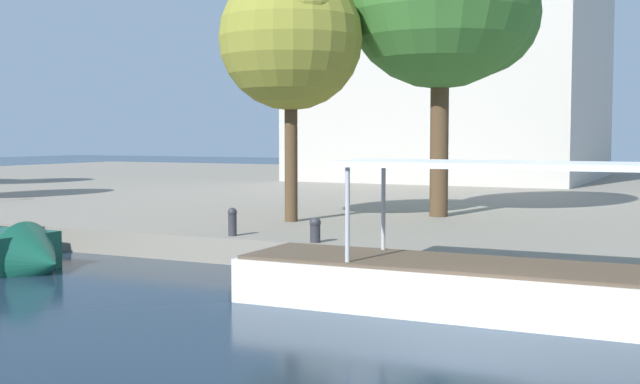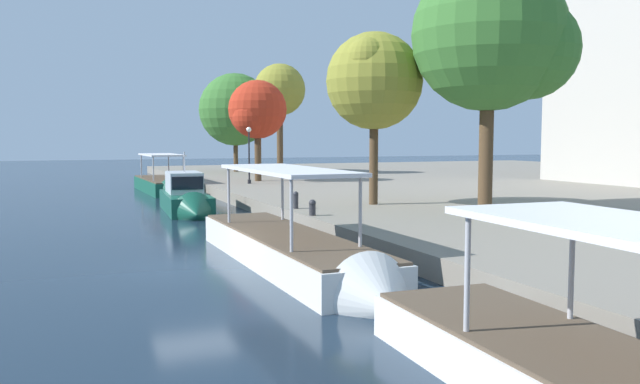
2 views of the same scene
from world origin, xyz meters
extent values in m
plane|color=#192838|center=(0.00, 0.00, 0.00)|extent=(220.00, 220.00, 0.00)
cube|color=#14513D|center=(-30.50, 3.54, 0.25)|extent=(10.71, 3.06, 1.45)
cone|color=#14513D|center=(-24.68, 3.71, 0.25)|extent=(1.47, 2.52, 2.48)
cube|color=brown|center=(-30.50, 3.54, 1.02)|extent=(10.49, 2.92, 0.08)
cylinder|color=#B2B2B7|center=(-27.61, 4.73, 1.95)|extent=(0.10, 0.10, 1.78)
cylinder|color=#B2B2B7|center=(-27.54, 2.52, 1.95)|extent=(0.10, 0.10, 1.78)
cylinder|color=#B2B2B7|center=(-33.45, 4.56, 1.95)|extent=(0.10, 0.10, 1.78)
cylinder|color=#B2B2B7|center=(-33.39, 2.35, 1.95)|extent=(0.10, 0.10, 1.78)
cube|color=silver|center=(-30.50, 3.54, 2.90)|extent=(6.66, 2.73, 0.12)
cube|color=#14513D|center=(-16.30, 2.77, 0.32)|extent=(7.26, 2.71, 1.44)
cone|color=#14513D|center=(-12.34, 2.53, 0.32)|extent=(1.33, 2.24, 2.17)
cube|color=silver|center=(-16.83, 2.80, 1.65)|extent=(3.31, 2.02, 1.20)
cube|color=black|center=(-15.58, 2.72, 1.71)|extent=(0.96, 1.76, 0.72)
cylinder|color=silver|center=(-16.47, 2.78, 2.83)|extent=(0.08, 0.08, 1.17)
cube|color=silver|center=(0.37, 3.03, 0.24)|extent=(12.15, 2.77, 1.47)
cone|color=silver|center=(6.93, 3.10, 0.24)|extent=(1.43, 2.39, 2.37)
cube|color=brown|center=(0.37, 3.03, 1.02)|extent=(11.91, 2.63, 0.08)
cylinder|color=#B2B2B7|center=(3.69, 4.12, 2.07)|extent=(0.10, 0.10, 2.02)
cylinder|color=#B2B2B7|center=(3.72, 2.01, 2.07)|extent=(0.10, 0.10, 2.02)
cylinder|color=#B2B2B7|center=(-2.97, 4.04, 2.07)|extent=(0.10, 0.10, 2.02)
cylinder|color=#B2B2B7|center=(-2.95, 1.94, 2.07)|extent=(0.10, 0.10, 2.02)
cube|color=silver|center=(0.37, 3.03, 3.15)|extent=(7.54, 2.51, 0.12)
cylinder|color=#B2B2B7|center=(11.36, 4.61, 1.92)|extent=(0.10, 0.10, 1.96)
cylinder|color=#B2B2B7|center=(11.29, 2.42, 1.92)|extent=(0.10, 0.10, 1.96)
cylinder|color=#2D2D33|center=(-5.98, 6.47, 1.01)|extent=(0.29, 0.29, 0.47)
sphere|color=#2D2D33|center=(-5.98, 6.47, 1.32)|extent=(0.32, 0.32, 0.32)
cylinder|color=#2D2D33|center=(-8.87, 6.75, 1.09)|extent=(0.25, 0.25, 0.63)
sphere|color=#2D2D33|center=(-8.87, 6.75, 1.47)|extent=(0.28, 0.28, 0.28)
cylinder|color=black|center=(-26.24, 9.39, 2.72)|extent=(0.12, 0.12, 3.89)
sphere|color=white|center=(-26.24, 9.39, 4.83)|extent=(0.38, 0.38, 0.38)
cylinder|color=black|center=(-26.24, 9.39, 0.92)|extent=(0.26, 0.26, 0.30)
cylinder|color=#4C3823|center=(-5.20, 15.12, 3.57)|extent=(0.68, 0.68, 5.59)
sphere|color=#38702D|center=(-5.20, 15.12, 9.08)|extent=(7.25, 7.25, 7.25)
sphere|color=#38702D|center=(-4.26, 16.69, 8.36)|extent=(4.75, 4.75, 4.75)
sphere|color=#38702D|center=(-5.67, 14.89, 8.27)|extent=(4.28, 4.28, 4.28)
cylinder|color=#4C3823|center=(-38.55, 16.01, 3.87)|extent=(0.60, 0.60, 6.21)
sphere|color=olive|center=(-38.55, 16.01, 8.84)|extent=(4.96, 4.96, 4.96)
sphere|color=olive|center=(-38.19, 16.81, 8.53)|extent=(2.87, 2.87, 2.87)
sphere|color=olive|center=(-39.31, 17.13, 9.30)|extent=(2.57, 2.57, 2.57)
cylinder|color=#4C3823|center=(-9.26, 11.17, 3.00)|extent=(0.45, 0.45, 4.47)
sphere|color=olive|center=(-9.26, 11.17, 7.10)|extent=(4.95, 4.95, 4.95)
sphere|color=olive|center=(-10.25, 10.39, 6.66)|extent=(2.27, 2.27, 2.27)
sphere|color=olive|center=(-8.39, 10.34, 7.99)|extent=(2.28, 2.28, 2.28)
cylinder|color=#4C3823|center=(-43.71, 12.97, 2.55)|extent=(0.46, 0.46, 3.56)
sphere|color=#38702D|center=(-43.71, 12.97, 7.09)|extent=(7.36, 7.36, 7.36)
sphere|color=#38702D|center=(-42.01, 14.71, 7.61)|extent=(4.89, 4.89, 4.89)
sphere|color=#38702D|center=(-42.71, 13.48, 6.93)|extent=(4.30, 4.30, 4.30)
cylinder|color=#4C3823|center=(-28.90, 10.88, 2.75)|extent=(0.54, 0.54, 3.95)
sphere|color=#B22D19|center=(-28.90, 10.88, 6.46)|extent=(4.64, 4.64, 4.64)
sphere|color=#B22D19|center=(-28.32, 10.22, 5.87)|extent=(3.05, 3.05, 3.05)
sphere|color=#B22D19|center=(-28.56, 11.01, 7.13)|extent=(2.74, 2.74, 2.74)
camera|label=1|loc=(4.13, -13.78, 3.74)|focal=45.85mm
camera|label=2|loc=(20.10, -3.87, 4.19)|focal=35.82mm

